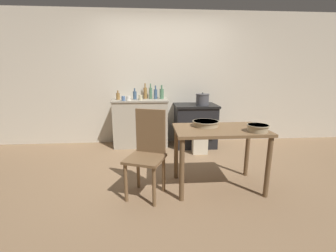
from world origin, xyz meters
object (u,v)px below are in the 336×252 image
object	(u,v)px
bottle_far_left	(162,94)
bottle_center_left	(118,96)
work_table	(219,138)
cup_far_right	(140,97)
mixing_bowl_small	(206,123)
chair	(148,151)
bottle_center	(135,95)
stove	(195,125)
bottle_left	(151,93)
flour_sack	(200,142)
bottle_mid_left	(156,94)
mixing_bowl_large	(258,128)
stock_pot	(202,99)
cup_right	(123,98)
cup_mid_right	(128,98)
bottle_center_right	(145,93)

from	to	relation	value
bottle_far_left	bottle_center_left	size ratio (longest dim) A/B	1.54
work_table	cup_far_right	world-z (taller)	cup_far_right
mixing_bowl_small	bottle_center_left	world-z (taller)	bottle_center_left
chair	bottle_center	distance (m)	1.96
mixing_bowl_small	bottle_center_left	xyz separation A→B (m)	(-1.29, 1.65, 0.18)
stove	bottle_left	distance (m)	1.07
mixing_bowl_small	cup_far_right	xyz separation A→B (m)	(-0.86, 1.56, 0.16)
flour_sack	bottle_far_left	distance (m)	1.21
bottle_far_left	bottle_mid_left	xyz separation A→B (m)	(-0.12, -0.02, -0.00)
mixing_bowl_large	stock_pot	bearing A→B (deg)	97.33
stock_pot	cup_right	world-z (taller)	stock_pot
bottle_mid_left	stock_pot	bearing A→B (deg)	-15.53
chair	cup_mid_right	xyz separation A→B (m)	(-0.36, 1.70, 0.42)
stock_pot	bottle_far_left	world-z (taller)	bottle_far_left
bottle_far_left	bottle_center_left	distance (m)	0.83
mixing_bowl_small	stove	bearing A→B (deg)	83.39
work_table	stock_pot	xyz separation A→B (m)	(0.15, 1.58, 0.28)
chair	bottle_center_left	bearing A→B (deg)	128.20
bottle_center_right	cup_far_right	distance (m)	0.24
work_table	mixing_bowl_small	bearing A→B (deg)	140.18
bottle_left	bottle_mid_left	bearing A→B (deg)	-31.03
bottle_center_right	cup_mid_right	world-z (taller)	bottle_center_right
work_table	mixing_bowl_large	bearing A→B (deg)	-26.64
bottle_left	cup_far_right	bearing A→B (deg)	-133.36
stove	mixing_bowl_small	bearing A→B (deg)	-96.61
bottle_left	bottle_center	bearing A→B (deg)	-165.55
work_table	stock_pot	distance (m)	1.61
bottle_left	cup_mid_right	distance (m)	0.49
cup_far_right	bottle_center_left	bearing A→B (deg)	167.67
cup_right	cup_far_right	distance (m)	0.32
cup_mid_right	cup_far_right	world-z (taller)	cup_far_right
flour_sack	cup_far_right	world-z (taller)	cup_far_right
flour_sack	mixing_bowl_small	xyz separation A→B (m)	(-0.18, -1.08, 0.59)
mixing_bowl_large	bottle_far_left	size ratio (longest dim) A/B	0.91
chair	mixing_bowl_large	bearing A→B (deg)	16.45
cup_right	work_table	bearing A→B (deg)	-50.44
bottle_left	work_table	bearing A→B (deg)	-66.53
stock_pot	mixing_bowl_large	size ratio (longest dim) A/B	1.04
work_table	chair	world-z (taller)	chair
bottle_far_left	bottle_left	distance (m)	0.22
cup_right	cup_far_right	world-z (taller)	cup_far_right
bottle_center_right	mixing_bowl_large	bearing A→B (deg)	-58.11
mixing_bowl_small	cup_right	size ratio (longest dim) A/B	3.86
chair	bottle_center_left	world-z (taller)	bottle_center_left
stock_pot	cup_far_right	world-z (taller)	stock_pot
work_table	mixing_bowl_large	xyz separation A→B (m)	(0.37, -0.19, 0.16)
bottle_center_right	work_table	bearing A→B (deg)	-64.06
stove	flour_sack	bearing A→B (deg)	-89.75
mixing_bowl_small	bottle_center_right	bearing A→B (deg)	113.66
bottle_far_left	mixing_bowl_small	bearing A→B (deg)	-75.14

